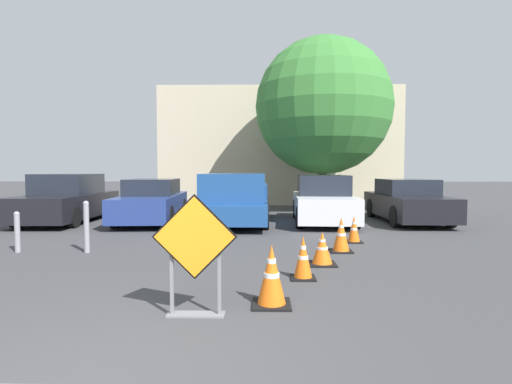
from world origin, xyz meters
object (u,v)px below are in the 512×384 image
(traffic_cone_fourth, at_px, (341,235))
(bollard_nearest, at_px, (86,225))
(traffic_cone_nearest, at_px, (272,276))
(traffic_cone_third, at_px, (322,249))
(parked_car_fourth, at_px, (407,202))
(parked_car_third, at_px, (323,201))
(bollard_second, at_px, (17,231))
(traffic_cone_second, at_px, (303,258))
(road_closed_sign, at_px, (195,249))
(pickup_truck, at_px, (236,201))
(traffic_cone_fifth, at_px, (354,229))
(parked_car_second, at_px, (152,202))
(parked_car_nearest, at_px, (67,200))

(traffic_cone_fourth, height_order, bollard_nearest, bollard_nearest)
(traffic_cone_nearest, distance_m, traffic_cone_third, 2.40)
(traffic_cone_fourth, distance_m, parked_car_fourth, 5.91)
(parked_car_third, height_order, bollard_second, parked_car_third)
(traffic_cone_second, height_order, traffic_cone_third, traffic_cone_second)
(traffic_cone_third, relative_size, bollard_nearest, 0.55)
(traffic_cone_nearest, xyz_separation_m, bollard_second, (-5.25, 3.19, 0.08))
(road_closed_sign, height_order, pickup_truck, pickup_truck)
(traffic_cone_fourth, distance_m, traffic_cone_fifth, 1.22)
(bollard_second, bearing_deg, parked_car_third, 34.56)
(traffic_cone_fourth, bearing_deg, traffic_cone_nearest, -114.54)
(traffic_cone_nearest, bearing_deg, traffic_cone_third, 66.28)
(traffic_cone_fourth, xyz_separation_m, parked_car_fourth, (3.15, 4.99, 0.31))
(parked_car_second, bearing_deg, parked_car_nearest, -2.39)
(traffic_cone_second, height_order, parked_car_third, parked_car_third)
(road_closed_sign, relative_size, parked_car_second, 0.30)
(road_closed_sign, distance_m, traffic_cone_second, 2.25)
(parked_car_nearest, relative_size, parked_car_second, 0.95)
(traffic_cone_third, height_order, parked_car_third, parked_car_third)
(traffic_cone_fifth, height_order, pickup_truck, pickup_truck)
(traffic_cone_nearest, distance_m, traffic_cone_fifth, 4.91)
(traffic_cone_nearest, height_order, bollard_second, bollard_second)
(parked_car_nearest, bearing_deg, traffic_cone_nearest, 128.49)
(bollard_nearest, bearing_deg, parked_car_fourth, 31.34)
(road_closed_sign, relative_size, traffic_cone_nearest, 1.86)
(traffic_cone_fifth, bearing_deg, parked_car_third, 93.16)
(parked_car_fourth, distance_m, bollard_nearest, 9.92)
(traffic_cone_nearest, xyz_separation_m, traffic_cone_fifth, (2.05, 4.46, -0.07))
(parked_car_second, height_order, pickup_truck, pickup_truck)
(bollard_nearest, distance_m, bollard_second, 1.47)
(parked_car_second, xyz_separation_m, pickup_truck, (2.83, -0.44, 0.06))
(traffic_cone_third, distance_m, bollard_nearest, 4.86)
(traffic_cone_third, bearing_deg, bollard_second, 170.95)
(traffic_cone_third, height_order, traffic_cone_fifth, traffic_cone_fifth)
(traffic_cone_second, height_order, pickup_truck, pickup_truck)
(pickup_truck, height_order, bollard_nearest, pickup_truck)
(parked_car_second, bearing_deg, parked_car_third, 174.66)
(traffic_cone_nearest, height_order, parked_car_fourth, parked_car_fourth)
(road_closed_sign, relative_size, parked_car_third, 0.33)
(traffic_cone_nearest, xyz_separation_m, bollard_nearest, (-3.79, 3.19, 0.19))
(road_closed_sign, relative_size, pickup_truck, 0.26)
(traffic_cone_second, height_order, parked_car_fourth, parked_car_fourth)
(traffic_cone_fourth, height_order, pickup_truck, pickup_truck)
(parked_car_third, bearing_deg, road_closed_sign, 74.71)
(parked_car_second, distance_m, pickup_truck, 2.87)
(road_closed_sign, distance_m, pickup_truck, 8.20)
(traffic_cone_fifth, height_order, bollard_nearest, bollard_nearest)
(parked_car_nearest, xyz_separation_m, parked_car_third, (8.50, -0.07, -0.01))
(parked_car_second, bearing_deg, traffic_cone_nearest, 111.03)
(road_closed_sign, relative_size, parked_car_fourth, 0.33)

